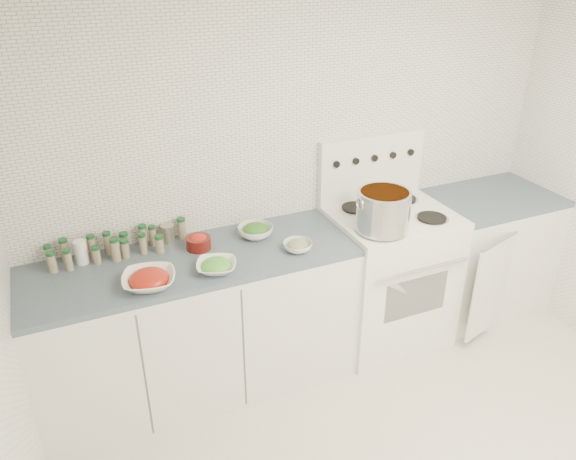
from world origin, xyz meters
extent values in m
cube|color=white|center=(0.00, 1.51, 1.25)|extent=(3.50, 0.02, 2.50)
cube|color=white|center=(-0.82, 1.19, 0.43)|extent=(1.85, 0.62, 0.86)
cube|color=#3E505E|center=(-0.82, 1.19, 0.88)|extent=(1.85, 0.62, 0.03)
cube|color=white|center=(0.48, 1.18, 0.46)|extent=(0.76, 0.65, 0.92)
cube|color=black|center=(0.48, 0.86, 0.50)|extent=(0.45, 0.01, 0.28)
cylinder|color=silver|center=(0.48, 0.82, 0.72)|extent=(0.65, 0.02, 0.02)
cube|color=white|center=(0.48, 1.18, 0.93)|extent=(0.76, 0.65, 0.01)
cube|color=white|center=(0.48, 1.47, 1.15)|extent=(0.76, 0.06, 0.43)
cylinder|color=silver|center=(0.30, 1.02, 0.94)|extent=(0.21, 0.21, 0.01)
cylinder|color=black|center=(0.30, 1.02, 0.94)|extent=(0.18, 0.18, 0.01)
cylinder|color=silver|center=(0.66, 1.02, 0.94)|extent=(0.21, 0.21, 0.01)
cylinder|color=black|center=(0.66, 1.02, 0.94)|extent=(0.18, 0.18, 0.01)
cylinder|color=silver|center=(0.30, 1.33, 0.94)|extent=(0.21, 0.21, 0.01)
cylinder|color=black|center=(0.30, 1.33, 0.94)|extent=(0.18, 0.18, 0.01)
cylinder|color=silver|center=(0.66, 1.33, 0.94)|extent=(0.21, 0.21, 0.01)
cylinder|color=black|center=(0.66, 1.33, 0.94)|extent=(0.18, 0.18, 0.01)
cylinder|color=black|center=(0.20, 1.44, 1.22)|extent=(0.04, 0.02, 0.04)
cylinder|color=black|center=(0.34, 1.44, 1.22)|extent=(0.04, 0.02, 0.04)
cylinder|color=black|center=(0.48, 1.44, 1.22)|extent=(0.04, 0.02, 0.04)
cylinder|color=black|center=(0.62, 1.44, 1.22)|extent=(0.04, 0.02, 0.04)
cylinder|color=black|center=(0.76, 1.44, 1.22)|extent=(0.04, 0.02, 0.04)
cube|color=white|center=(1.30, 1.19, 0.43)|extent=(0.89, 0.62, 0.86)
cube|color=#3E505E|center=(1.30, 1.19, 0.88)|extent=(0.89, 0.62, 0.03)
cube|color=white|center=(1.06, 0.82, 0.43)|extent=(0.39, 0.13, 0.70)
cylinder|color=silver|center=(0.29, 1.00, 1.07)|extent=(0.31, 0.31, 0.24)
cylinder|color=orange|center=(0.29, 1.00, 1.17)|extent=(0.28, 0.28, 0.03)
torus|color=silver|center=(0.12, 1.00, 1.14)|extent=(0.01, 0.08, 0.08)
torus|color=silver|center=(0.45, 1.00, 1.14)|extent=(0.01, 0.08, 0.08)
imported|color=white|center=(-1.10, 1.01, 0.93)|extent=(0.33, 0.33, 0.07)
ellipsoid|color=#BB2E10|center=(-1.10, 1.01, 0.95)|extent=(0.19, 0.19, 0.09)
imported|color=white|center=(-0.74, 1.01, 0.93)|extent=(0.27, 0.27, 0.05)
ellipsoid|color=green|center=(-0.74, 1.01, 0.94)|extent=(0.15, 0.15, 0.07)
imported|color=white|center=(-0.41, 1.30, 0.93)|extent=(0.26, 0.26, 0.06)
ellipsoid|color=#2A601B|center=(-0.41, 1.30, 0.95)|extent=(0.15, 0.15, 0.07)
imported|color=white|center=(-0.25, 1.04, 0.93)|extent=(0.17, 0.17, 0.05)
ellipsoid|color=#2B451B|center=(-0.25, 1.04, 0.94)|extent=(0.12, 0.12, 0.05)
cylinder|color=#52110E|center=(-0.76, 1.29, 0.94)|extent=(0.14, 0.14, 0.07)
ellipsoid|color=red|center=(-0.76, 1.29, 0.96)|extent=(0.10, 0.10, 0.05)
cylinder|color=white|center=(-1.38, 1.39, 0.97)|extent=(0.09, 0.09, 0.14)
cylinder|color=gray|center=(-0.90, 1.45, 0.95)|extent=(0.10, 0.10, 0.10)
cylinder|color=gray|center=(-1.55, 1.45, 0.95)|extent=(0.04, 0.04, 0.10)
cylinder|color=#144722|center=(-1.55, 1.45, 1.01)|extent=(0.04, 0.04, 0.02)
cylinder|color=gray|center=(-1.46, 1.45, 0.96)|extent=(0.04, 0.04, 0.12)
cylinder|color=#144722|center=(-1.46, 1.45, 1.03)|extent=(0.05, 0.05, 0.02)
cylinder|color=gray|center=(-1.32, 1.44, 0.96)|extent=(0.04, 0.04, 0.12)
cylinder|color=#144722|center=(-1.32, 1.44, 1.03)|extent=(0.04, 0.04, 0.02)
cylinder|color=gray|center=(-1.24, 1.44, 0.96)|extent=(0.04, 0.04, 0.12)
cylinder|color=#144722|center=(-1.24, 1.44, 1.03)|extent=(0.04, 0.04, 0.02)
cylinder|color=gray|center=(-1.15, 1.43, 0.95)|extent=(0.05, 0.05, 0.10)
cylinder|color=#144722|center=(-1.15, 1.43, 1.01)|extent=(0.05, 0.05, 0.02)
cylinder|color=gray|center=(-1.04, 1.45, 0.96)|extent=(0.05, 0.05, 0.12)
cylinder|color=#144722|center=(-1.04, 1.45, 1.03)|extent=(0.05, 0.05, 0.02)
cylinder|color=gray|center=(-0.99, 1.44, 0.95)|extent=(0.04, 0.04, 0.11)
cylinder|color=#144722|center=(-0.99, 1.44, 1.01)|extent=(0.04, 0.04, 0.02)
cylinder|color=gray|center=(-0.81, 1.45, 0.96)|extent=(0.05, 0.05, 0.12)
cylinder|color=#144722|center=(-0.81, 1.45, 1.02)|extent=(0.05, 0.05, 0.02)
cylinder|color=gray|center=(-1.54, 1.36, 0.95)|extent=(0.05, 0.05, 0.10)
cylinder|color=#144722|center=(-1.54, 1.36, 1.01)|extent=(0.05, 0.05, 0.02)
cylinder|color=gray|center=(-1.45, 1.34, 0.95)|extent=(0.04, 0.04, 0.11)
cylinder|color=#144722|center=(-1.45, 1.34, 1.02)|extent=(0.04, 0.04, 0.02)
cylinder|color=gray|center=(-1.31, 1.35, 0.94)|extent=(0.04, 0.04, 0.09)
cylinder|color=#144722|center=(-1.31, 1.35, 1.00)|extent=(0.04, 0.04, 0.02)
cylinder|color=gray|center=(-1.21, 1.34, 0.96)|extent=(0.05, 0.05, 0.12)
cylinder|color=#144722|center=(-1.21, 1.34, 1.03)|extent=(0.05, 0.05, 0.02)
cylinder|color=gray|center=(-1.16, 1.36, 0.95)|extent=(0.04, 0.04, 0.09)
cylinder|color=#144722|center=(-1.16, 1.36, 1.00)|extent=(0.05, 0.05, 0.02)
cylinder|color=gray|center=(-1.06, 1.36, 0.95)|extent=(0.04, 0.04, 0.11)
cylinder|color=#144722|center=(-1.06, 1.36, 1.02)|extent=(0.04, 0.04, 0.02)
cylinder|color=gray|center=(-0.97, 1.34, 0.94)|extent=(0.05, 0.05, 0.09)
cylinder|color=#144722|center=(-0.97, 1.34, 1.00)|extent=(0.05, 0.05, 0.02)
camera|label=1|loc=(-1.43, -1.49, 2.47)|focal=35.00mm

